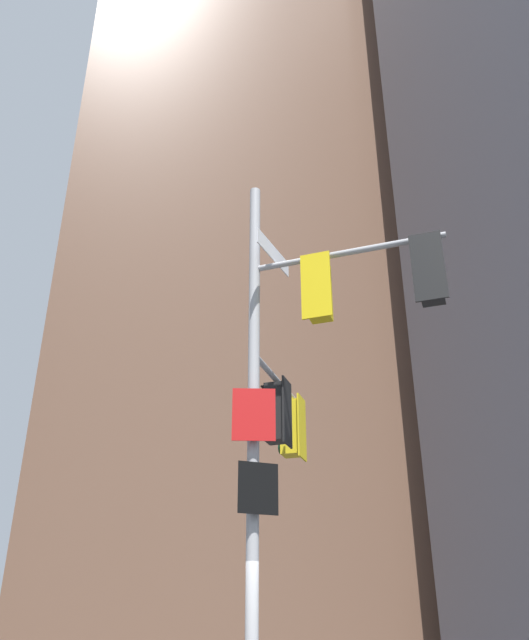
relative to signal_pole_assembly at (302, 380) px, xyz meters
The scene contains 2 objects.
building_mid_block 33.03m from the signal_pole_assembly, 83.41° to the left, with size 17.14×17.14×53.41m, color brown.
signal_pole_assembly is the anchor object (origin of this frame).
Camera 1 is at (-2.21, -9.23, 1.51)m, focal length 36.85 mm.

